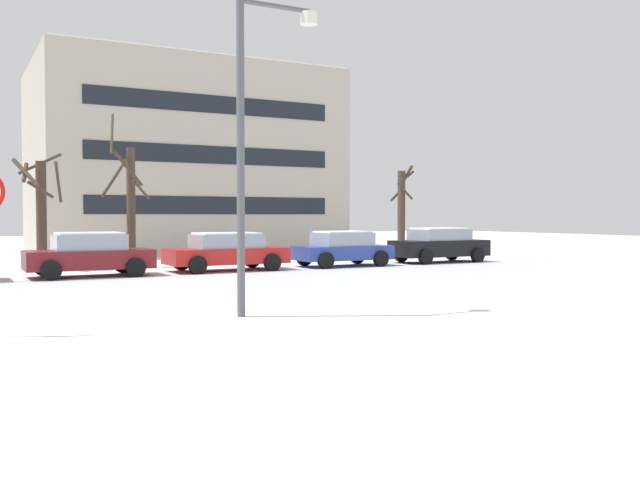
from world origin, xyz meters
The scene contains 11 objects.
ground_plane centered at (0.00, 0.00, 0.00)m, with size 120.00×120.00×0.00m, color white.
road_surface centered at (0.00, 3.95, 0.00)m, with size 80.00×9.91×0.00m.
street_lamp centered at (4.19, -1.51, 3.90)m, with size 1.80×0.36×6.46m.
parked_car_maroon centered at (2.82, 9.41, 0.75)m, with size 4.07×2.08×1.48m.
parked_car_red centered at (7.73, 9.60, 0.72)m, with size 4.40×2.15×1.41m.
parked_car_blue centered at (12.65, 9.54, 0.72)m, with size 3.89×2.04×1.42m.
parked_car_black centered at (17.56, 9.57, 0.77)m, with size 4.34×2.00×1.50m.
tree_far_mid centered at (1.69, 12.86, 2.30)m, with size 1.83×1.85×4.44m.
tree_far_right centered at (18.54, 13.84, 2.28)m, with size 1.09×1.09×4.54m.
tree_far_left centered at (4.92, 12.75, 2.59)m, with size 1.88×2.01×6.06m.
building_far_right centered at (10.61, 24.86, 5.16)m, with size 15.99×11.71×10.33m.
Camera 1 is at (-1.24, -14.46, 2.04)m, focal length 38.74 mm.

